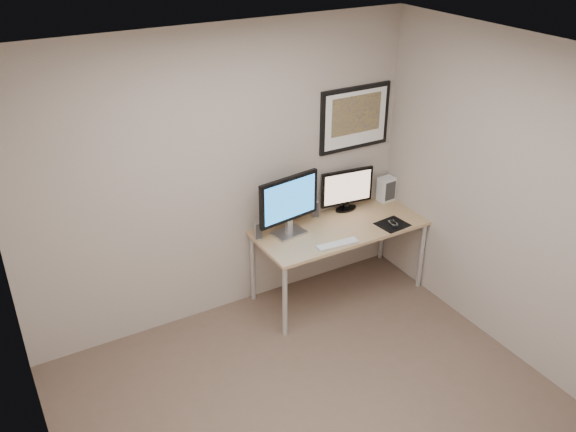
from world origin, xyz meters
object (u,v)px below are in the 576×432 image
monitor_large (289,203)px  keyboard (338,244)px  framed_art (355,118)px  fan_unit (386,189)px  monitor_tv (347,189)px  speaker_right (315,208)px  speaker_left (258,230)px  desk (340,233)px

monitor_large → keyboard: bearing=-61.8°
framed_art → monitor_large: bearing=-165.2°
fan_unit → monitor_tv: bearing=173.3°
speaker_right → speaker_left: bearing=-161.9°
monitor_tv → speaker_right: size_ratio=3.05×
framed_art → speaker_right: framed_art is taller
speaker_left → speaker_right: (0.66, 0.10, 0.00)m
monitor_tv → speaker_right: (-0.34, 0.03, -0.14)m
speaker_left → monitor_large: bearing=4.1°
monitor_tv → speaker_right: monitor_tv is taller
desk → speaker_left: bearing=166.6°
speaker_left → framed_art: bearing=25.9°
desk → speaker_right: (-0.10, 0.28, 0.15)m
desk → speaker_right: speaker_right is taller
keyboard → fan_unit: size_ratio=1.62×
speaker_left → keyboard: bearing=-20.6°
speaker_right → framed_art: bearing=15.3°
speaker_left → fan_unit: fan_unit is taller
monitor_tv → keyboard: (-0.44, -0.52, -0.22)m
monitor_large → framed_art: bearing=6.3°
speaker_right → fan_unit: (0.81, -0.05, 0.03)m
keyboard → desk: bearing=57.1°
desk → monitor_tv: monitor_tv is taller
framed_art → speaker_right: (-0.45, -0.05, -0.80)m
speaker_left → fan_unit: bearing=20.3°
desk → monitor_large: monitor_large is taller
desk → framed_art: bearing=43.5°
monitor_tv → speaker_right: 0.37m
keyboard → fan_unit: fan_unit is taller
monitor_tv → fan_unit: bearing=4.7°
monitor_tv → keyboard: size_ratio=1.35×
monitor_large → speaker_left: monitor_large is taller
speaker_left → keyboard: speaker_left is taller
monitor_tv → keyboard: bearing=-123.7°
monitor_large → fan_unit: size_ratio=2.52×
monitor_large → speaker_right: monitor_large is taller
keyboard → fan_unit: bearing=33.3°
desk → speaker_right: 0.34m
speaker_left → speaker_right: same height
framed_art → speaker_left: framed_art is taller
framed_art → keyboard: framed_art is taller
fan_unit → framed_art: bearing=160.7°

